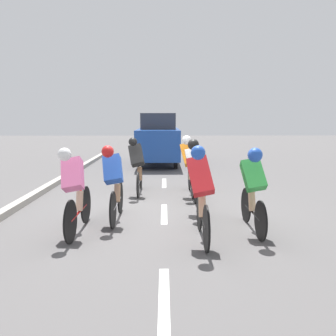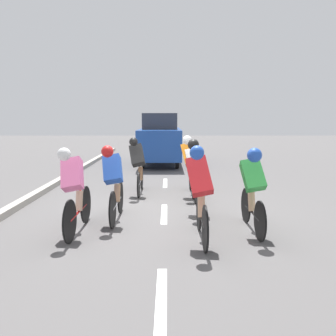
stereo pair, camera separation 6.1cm
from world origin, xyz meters
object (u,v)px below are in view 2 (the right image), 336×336
(cyclist_black, at_px, (138,164))
(cyclist_red, at_px, (200,192))
(cyclist_pink, at_px, (74,189))
(cyclist_orange, at_px, (190,164))
(support_car, at_px, (160,139))
(cyclist_white, at_px, (196,173))
(cyclist_green, at_px, (253,187))
(cyclist_blue, at_px, (114,181))

(cyclist_black, bearing_deg, cyclist_red, 110.84)
(cyclist_pink, bearing_deg, cyclist_black, -105.48)
(cyclist_orange, xyz_separation_m, cyclist_red, (0.06, 3.21, 0.01))
(cyclist_pink, xyz_separation_m, cyclist_red, (-2.07, 0.39, 0.04))
(support_car, bearing_deg, cyclist_white, 97.28)
(cyclist_red, relative_size, cyclist_green, 1.04)
(cyclist_pink, bearing_deg, cyclist_green, -179.46)
(cyclist_white, height_order, cyclist_red, cyclist_red)
(cyclist_white, height_order, support_car, support_car)
(cyclist_orange, relative_size, cyclist_blue, 1.05)
(cyclist_orange, distance_m, cyclist_blue, 2.68)
(cyclist_orange, bearing_deg, cyclist_pink, 52.84)
(support_car, bearing_deg, cyclist_red, 95.25)
(cyclist_green, bearing_deg, cyclist_red, 24.13)
(cyclist_pink, relative_size, cyclist_orange, 0.99)
(cyclist_black, distance_m, support_car, 5.61)
(cyclist_red, height_order, cyclist_green, cyclist_red)
(cyclist_pink, distance_m, cyclist_green, 3.01)
(cyclist_black, height_order, cyclist_white, cyclist_white)
(cyclist_black, bearing_deg, cyclist_orange, 175.42)
(cyclist_pink, xyz_separation_m, cyclist_orange, (-2.14, -2.82, 0.03))
(cyclist_black, bearing_deg, cyclist_green, 127.13)
(cyclist_red, bearing_deg, support_car, -84.75)
(cyclist_green, bearing_deg, cyclist_black, -52.87)
(cyclist_blue, height_order, support_car, support_car)
(cyclist_pink, bearing_deg, cyclist_white, -147.70)
(support_car, bearing_deg, cyclist_black, 85.43)
(cyclist_red, bearing_deg, cyclist_orange, -91.16)
(cyclist_orange, xyz_separation_m, cyclist_blue, (1.58, 2.16, -0.03))
(cyclist_black, height_order, support_car, support_car)
(cyclist_red, bearing_deg, cyclist_blue, -34.65)
(cyclist_pink, xyz_separation_m, cyclist_blue, (-0.56, -0.66, -0.00))
(cyclist_black, xyz_separation_m, cyclist_blue, (0.25, 2.27, -0.01))
(cyclist_black, xyz_separation_m, support_car, (-0.45, -5.58, 0.29))
(cyclist_white, distance_m, support_car, 7.20)
(cyclist_orange, height_order, support_car, support_car)
(cyclist_white, distance_m, cyclist_red, 1.76)
(cyclist_pink, distance_m, cyclist_red, 2.11)
(cyclist_white, distance_m, cyclist_green, 1.58)
(cyclist_green, bearing_deg, cyclist_pink, 0.54)
(cyclist_black, relative_size, cyclist_blue, 1.01)
(cyclist_black, bearing_deg, cyclist_white, 131.08)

